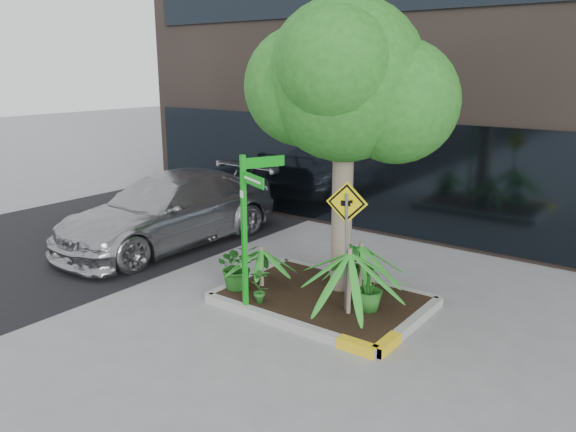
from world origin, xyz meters
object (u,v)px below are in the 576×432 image
Objects in this scene: tree at (346,80)px; parked_car at (169,210)px; cattle_sign at (347,225)px; street_sign_post at (248,218)px.

tree reaches higher than parked_car.
cattle_sign is at bearing -55.27° from tree.
street_sign_post reaches higher than parked_car.
cattle_sign is at bearing -9.02° from parked_car.
parked_car is (-4.62, 0.27, -2.87)m from tree.
parked_car is at bearing 180.00° from street_sign_post.
cattle_sign is (5.19, -1.09, 0.77)m from parked_car.
parked_car is 5.36m from cattle_sign.
street_sign_post reaches higher than cattle_sign.
street_sign_post is at bearing -117.79° from tree.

